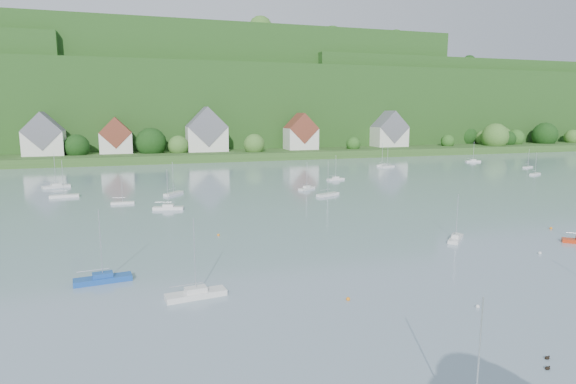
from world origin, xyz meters
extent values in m
cube|color=#2D521F|center=(0.00, 200.00, 1.50)|extent=(600.00, 60.00, 3.00)
cube|color=#1B3B13|center=(0.00, 275.00, 20.00)|extent=(620.00, 160.00, 40.00)
cube|color=#1B3B13|center=(10.00, 270.00, 28.00)|extent=(240.00, 130.00, 60.00)
cube|color=#1B3B13|center=(160.00, 255.00, 22.00)|extent=(200.00, 110.00, 48.00)
sphere|color=#315D22|center=(141.50, 180.22, 7.19)|extent=(12.88, 12.88, 12.88)
sphere|color=black|center=(139.35, 197.94, 6.40)|extent=(10.46, 10.46, 10.46)
sphere|color=#1E5118|center=(118.43, 184.90, 5.10)|extent=(6.45, 6.45, 6.45)
sphere|color=black|center=(152.01, 194.00, 6.47)|extent=(10.68, 10.68, 10.68)
sphere|color=black|center=(177.90, 186.42, 7.18)|extent=(12.85, 12.85, 12.85)
sphere|color=#315D22|center=(-6.80, 183.88, 5.66)|extent=(8.19, 8.19, 8.19)
sphere|color=#315D22|center=(153.96, 190.35, 6.41)|extent=(10.50, 10.50, 10.50)
sphere|color=black|center=(152.76, 184.28, 5.62)|extent=(8.05, 8.05, 8.05)
sphere|color=#315D22|center=(-51.96, 186.07, 5.11)|extent=(6.49, 6.49, 6.49)
sphere|color=#315D22|center=(46.85, 192.08, 6.95)|extent=(12.16, 12.16, 12.16)
sphere|color=#315D22|center=(22.99, 179.93, 5.84)|extent=(8.73, 8.73, 8.73)
sphere|color=black|center=(-43.87, 185.86, 6.03)|extent=(9.32, 9.32, 9.32)
sphere|color=#1E5118|center=(198.64, 187.75, 5.51)|extent=(7.74, 7.74, 7.74)
sphere|color=#1E5118|center=(159.04, 186.11, 5.87)|extent=(8.84, 8.84, 8.84)
sphere|color=#1E5118|center=(67.84, 181.69, 5.03)|extent=(6.24, 6.24, 6.24)
sphere|color=black|center=(89.43, 194.54, 5.65)|extent=(8.16, 8.16, 8.16)
sphere|color=#315D22|center=(144.77, 192.32, 5.63)|extent=(8.09, 8.09, 8.09)
sphere|color=#315D22|center=(197.13, 187.30, 5.65)|extent=(8.14, 8.14, 8.14)
sphere|color=black|center=(-17.00, 186.36, 6.87)|extent=(11.92, 11.92, 11.92)
sphere|color=black|center=(-68.16, 251.39, 51.26)|extent=(7.18, 7.18, 7.18)
sphere|color=#1E5118|center=(39.50, 255.03, 60.25)|extent=(12.83, 12.83, 12.83)
sphere|color=#315D22|center=(-39.93, 242.18, 59.43)|extent=(8.18, 8.18, 8.18)
sphere|color=#1E5118|center=(1.11, 279.65, 60.23)|extent=(12.73, 12.73, 12.73)
sphere|color=#1E5118|center=(83.40, 244.53, 60.01)|extent=(11.50, 11.50, 11.50)
sphere|color=#1E5118|center=(60.71, 274.89, 60.56)|extent=(14.65, 14.65, 14.65)
sphere|color=#315D22|center=(39.25, 231.29, 60.09)|extent=(11.95, 11.95, 11.95)
sphere|color=#1E5118|center=(119.44, 238.58, 59.71)|extent=(9.76, 9.76, 9.76)
sphere|color=#315D22|center=(-47.14, 274.29, 59.24)|extent=(7.07, 7.07, 7.07)
sphere|color=black|center=(-3.47, 243.31, 59.44)|extent=(8.21, 8.21, 8.21)
sphere|color=#315D22|center=(-22.82, 267.10, 60.14)|extent=(12.24, 12.24, 12.24)
sphere|color=#315D22|center=(114.51, 242.98, 59.58)|extent=(9.00, 9.00, 9.00)
sphere|color=#1E5118|center=(101.03, 257.97, 59.41)|extent=(8.03, 8.03, 8.03)
sphere|color=#315D22|center=(176.64, 258.30, 47.67)|extent=(9.52, 9.52, 9.52)
sphere|color=#315D22|center=(233.20, 259.00, 47.60)|extent=(9.12, 9.12, 9.12)
sphere|color=#315D22|center=(100.48, 258.36, 48.62)|extent=(14.97, 14.97, 14.97)
sphere|color=black|center=(161.92, 228.86, 47.32)|extent=(7.52, 7.52, 7.52)
sphere|color=#1E5118|center=(78.67, 255.82, 47.71)|extent=(9.78, 9.78, 9.78)
sphere|color=#1E5118|center=(119.68, 254.71, 48.10)|extent=(12.02, 12.02, 12.02)
sphere|color=black|center=(137.90, 236.02, 48.02)|extent=(11.57, 11.57, 11.57)
sphere|color=#1E5118|center=(122.43, 222.73, 48.21)|extent=(12.65, 12.65, 12.65)
sphere|color=#315D22|center=(142.64, 228.37, 47.45)|extent=(8.28, 8.28, 8.28)
sphere|color=black|center=(167.90, 264.31, 47.31)|extent=(7.47, 7.47, 7.47)
sphere|color=#315D22|center=(99.14, 247.22, 47.66)|extent=(9.48, 9.48, 9.48)
sphere|color=black|center=(189.44, 271.22, 41.48)|extent=(8.43, 8.43, 8.43)
sphere|color=#1E5118|center=(-39.98, 262.14, 42.10)|extent=(12.01, 12.01, 12.01)
sphere|color=black|center=(182.06, 244.68, 42.37)|extent=(13.54, 13.54, 13.54)
sphere|color=black|center=(118.67, 252.35, 42.64)|extent=(15.08, 15.08, 15.08)
sphere|color=#315D22|center=(108.41, 268.02, 42.80)|extent=(15.99, 15.99, 15.99)
sphere|color=black|center=(-3.70, 272.21, 42.75)|extent=(15.72, 15.72, 15.72)
sphere|color=#315D22|center=(218.40, 301.50, 42.48)|extent=(14.17, 14.17, 14.17)
sphere|color=#1E5118|center=(10.88, 267.92, 41.84)|extent=(10.54, 10.54, 10.54)
sphere|color=black|center=(233.10, 233.99, 42.47)|extent=(14.14, 14.14, 14.14)
cube|color=silver|center=(-55.00, 187.00, 7.50)|extent=(14.00, 10.00, 9.00)
cube|color=slate|center=(-55.00, 187.00, 12.00)|extent=(14.00, 10.40, 14.00)
cube|color=silver|center=(-30.00, 189.00, 7.00)|extent=(12.00, 9.00, 8.00)
cube|color=brown|center=(-30.00, 189.00, 11.00)|extent=(12.00, 9.36, 12.00)
cube|color=silver|center=(5.00, 188.00, 8.00)|extent=(16.00, 11.00, 10.00)
cube|color=slate|center=(5.00, 188.00, 13.00)|extent=(16.00, 11.44, 16.00)
cube|color=silver|center=(45.00, 186.00, 7.50)|extent=(13.00, 10.00, 9.00)
cube|color=brown|center=(45.00, 186.00, 12.00)|extent=(13.00, 10.40, 13.00)
cube|color=silver|center=(90.00, 190.00, 7.50)|extent=(15.00, 10.00, 9.00)
cube|color=slate|center=(90.00, 190.00, 12.00)|extent=(15.00, 10.40, 15.00)
cube|color=silver|center=(-17.62, 37.96, 0.31)|extent=(6.36, 2.55, 0.62)
cube|color=silver|center=(-17.62, 37.96, 0.87)|extent=(2.31, 1.49, 0.50)
cylinder|color=silver|center=(-17.62, 37.96, 4.48)|extent=(0.10, 0.10, 7.73)
cylinder|color=silver|center=(-18.54, 37.83, 1.52)|extent=(3.38, 0.54, 0.08)
cube|color=#18469A|center=(-26.99, 45.65, 0.31)|extent=(6.32, 2.44, 0.62)
cube|color=#18469A|center=(-26.99, 45.65, 0.87)|extent=(2.28, 1.45, 0.50)
cylinder|color=silver|center=(-26.99, 45.65, 4.47)|extent=(0.10, 0.10, 7.70)
cylinder|color=silver|center=(-27.91, 45.55, 1.52)|extent=(3.38, 0.48, 0.08)
cylinder|color=silver|center=(-5.73, 10.28, 4.94)|extent=(0.10, 0.10, 8.52)
cube|color=silver|center=(21.79, 48.68, 0.26)|extent=(4.68, 4.61, 0.51)
cube|color=silver|center=(21.79, 48.68, 0.76)|extent=(1.99, 1.97, 0.50)
cylinder|color=silver|center=(21.79, 48.68, 3.72)|extent=(0.10, 0.10, 6.42)
cylinder|color=silver|center=(21.23, 48.14, 1.41)|extent=(2.08, 2.03, 0.08)
sphere|color=orange|center=(-3.02, 32.60, 0.00)|extent=(0.41, 0.41, 0.41)
sphere|color=silver|center=(8.20, 27.05, 0.00)|extent=(0.41, 0.41, 0.41)
sphere|color=orange|center=(41.05, 49.99, 0.00)|extent=(0.44, 0.44, 0.44)
sphere|color=orange|center=(-11.31, 62.10, 0.00)|extent=(0.40, 0.40, 0.40)
sphere|color=silver|center=(28.22, 39.44, 0.00)|extent=(0.45, 0.45, 0.45)
ellipsoid|color=black|center=(5.47, 16.02, 0.10)|extent=(0.42, 0.27, 0.27)
sphere|color=black|center=(5.65, 16.02, 0.21)|extent=(0.12, 0.12, 0.12)
ellipsoid|color=black|center=(6.67, 17.22, 0.10)|extent=(0.42, 0.27, 0.27)
sphere|color=black|center=(6.85, 17.22, 0.21)|extent=(0.12, 0.12, 0.12)
cube|color=silver|center=(99.69, 142.84, 0.29)|extent=(5.89, 2.43, 0.57)
cube|color=silver|center=(99.69, 142.84, 0.82)|extent=(2.14, 1.40, 0.50)
cylinder|color=silver|center=(99.69, 142.84, 4.14)|extent=(0.10, 0.10, 7.14)
cylinder|color=silver|center=(98.85, 142.96, 1.47)|extent=(3.12, 0.55, 0.08)
cube|color=silver|center=(18.32, 90.09, 0.30)|extent=(6.09, 3.96, 0.59)
cylinder|color=silver|center=(18.32, 90.09, 4.30)|extent=(0.10, 0.10, 7.42)
cylinder|color=silver|center=(17.51, 89.72, 1.49)|extent=(3.01, 1.42, 0.08)
cube|color=silver|center=(104.74, 121.01, 0.24)|extent=(4.91, 2.99, 0.48)
cylinder|color=silver|center=(104.74, 121.01, 3.45)|extent=(0.10, 0.10, 5.95)
cylinder|color=silver|center=(104.08, 120.74, 1.38)|extent=(2.46, 1.04, 0.08)
cube|color=silver|center=(-42.35, 121.52, 0.32)|extent=(6.66, 4.07, 0.65)
cube|color=silver|center=(-42.35, 121.52, 0.90)|extent=(2.57, 2.01, 0.50)
cylinder|color=silver|center=(-42.35, 121.52, 4.68)|extent=(0.10, 0.10, 8.06)
cylinder|color=silver|center=(-43.25, 121.16, 1.55)|extent=(3.32, 1.39, 0.08)
cube|color=silver|center=(59.64, 140.69, 0.31)|extent=(5.64, 5.46, 0.61)
cylinder|color=silver|center=(59.64, 140.69, 4.45)|extent=(0.10, 0.10, 7.67)
cylinder|color=silver|center=(58.97, 140.06, 1.51)|extent=(2.51, 2.37, 0.08)
cube|color=silver|center=(-25.95, 93.86, 0.23)|extent=(4.68, 1.44, 0.46)
cylinder|color=silver|center=(-25.95, 93.86, 3.37)|extent=(0.10, 0.10, 5.81)
cylinder|color=silver|center=(-26.64, 93.88, 1.36)|extent=(2.56, 0.15, 0.08)
cube|color=silver|center=(-15.02, 102.18, 0.28)|extent=(4.84, 5.24, 0.56)
cylinder|color=silver|center=(-15.02, 102.18, 4.05)|extent=(0.10, 0.10, 6.98)
cylinder|color=silver|center=(-15.57, 101.55, 1.46)|extent=(2.07, 2.37, 0.08)
cube|color=silver|center=(16.76, 99.81, 0.26)|extent=(5.05, 4.05, 0.51)
cube|color=silver|center=(16.76, 99.81, 0.76)|extent=(2.05, 1.83, 0.50)
cylinder|color=silver|center=(16.76, 99.81, 3.72)|extent=(0.10, 0.10, 6.41)
cylinder|color=silver|center=(16.12, 99.38, 1.41)|extent=(2.38, 1.64, 0.08)
cube|color=silver|center=(-38.57, 106.07, 0.31)|extent=(6.23, 2.16, 0.61)
cylinder|color=silver|center=(-38.57, 106.07, 4.43)|extent=(0.10, 0.10, 7.64)
cylinder|color=silver|center=(-39.48, 106.01, 1.51)|extent=(3.36, 0.33, 0.08)
cube|color=silver|center=(-17.31, 85.02, 0.29)|extent=(6.08, 3.01, 0.59)
cube|color=silver|center=(-17.31, 85.02, 0.84)|extent=(2.27, 1.61, 0.50)
cylinder|color=silver|center=(-17.31, 85.02, 4.24)|extent=(0.10, 0.10, 7.32)
cylinder|color=silver|center=(-18.16, 85.24, 1.49)|extent=(3.14, 0.86, 0.08)
cube|color=silver|center=(59.30, 136.27, 0.28)|extent=(5.90, 3.45, 0.57)
cylinder|color=silver|center=(59.30, 136.27, 4.13)|extent=(0.10, 0.10, 7.12)
cylinder|color=silver|center=(58.50, 135.98, 1.47)|extent=(2.97, 1.15, 0.08)
cube|color=silver|center=(30.06, 112.99, 0.26)|extent=(5.38, 2.51, 0.52)
cube|color=silver|center=(30.06, 112.99, 0.77)|extent=(1.99, 1.37, 0.50)
cylinder|color=silver|center=(30.06, 112.99, 3.76)|extent=(0.10, 0.10, 6.48)
cylinder|color=silver|center=(29.30, 112.83, 1.42)|extent=(2.81, 0.68, 0.08)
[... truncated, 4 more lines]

